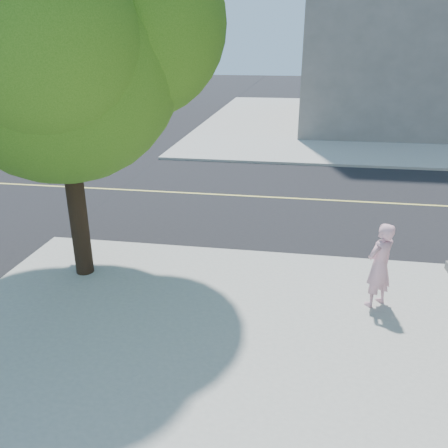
# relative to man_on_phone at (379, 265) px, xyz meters

# --- Properties ---
(ground) EXTENTS (140.00, 140.00, 0.00)m
(ground) POSITION_rel_man_on_phone_xyz_m (-6.65, 2.01, -0.94)
(ground) COLOR black
(ground) RESTS_ON ground
(road_ew) EXTENTS (140.00, 9.00, 0.01)m
(road_ew) POSITION_rel_man_on_phone_xyz_m (-6.65, 6.51, -0.94)
(road_ew) COLOR black
(road_ew) RESTS_ON ground
(sidewalk_ne) EXTENTS (29.00, 25.00, 0.12)m
(sidewalk_ne) POSITION_rel_man_on_phone_xyz_m (6.85, 23.51, -0.88)
(sidewalk_ne) COLOR #A09F97
(sidewalk_ne) RESTS_ON ground
(man_on_phone) EXTENTS (0.71, 0.69, 1.65)m
(man_on_phone) POSITION_rel_man_on_phone_xyz_m (0.00, 0.00, 0.00)
(man_on_phone) COLOR #E5A6B8
(man_on_phone) RESTS_ON sidewalk_se
(street_tree) EXTENTS (5.69, 5.17, 7.55)m
(street_tree) POSITION_rel_man_on_phone_xyz_m (-5.88, 0.36, 4.05)
(street_tree) COLOR black
(street_tree) RESTS_ON sidewalk_se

